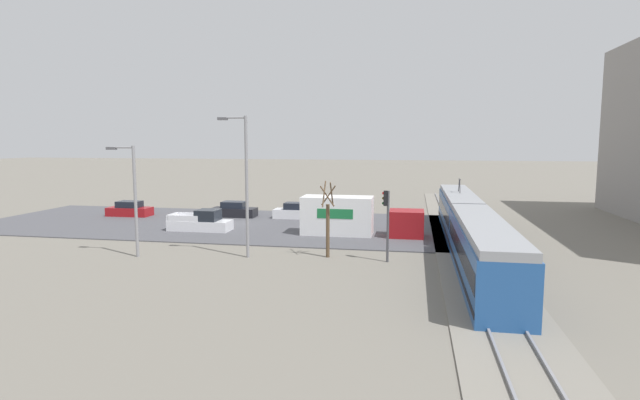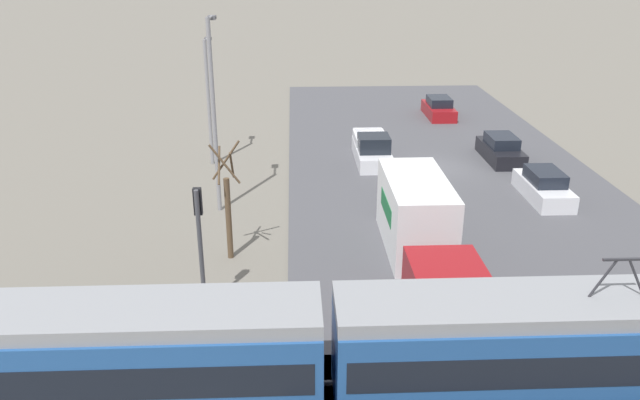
{
  "view_description": "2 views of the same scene",
  "coord_description": "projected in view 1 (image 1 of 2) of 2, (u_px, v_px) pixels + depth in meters",
  "views": [
    {
      "loc": [
        42.88,
        16.4,
        7.6
      ],
      "look_at": [
        8.39,
        9.88,
        3.44
      ],
      "focal_mm": 28.0,
      "sensor_mm": 36.0,
      "label": 1
    },
    {
      "loc": [
        8.47,
        34.35,
        11.97
      ],
      "look_at": [
        7.52,
        12.4,
        3.11
      ],
      "focal_mm": 35.0,
      "sensor_mm": 36.0,
      "label": 2
    }
  ],
  "objects": [
    {
      "name": "road_surface",
      "position": [
        231.0,
        224.0,
        45.76
      ],
      "size": [
        17.59,
        46.67,
        0.08
      ],
      "color": "#4C4C51",
      "rests_on": "ground"
    },
    {
      "name": "light_rail_tram",
      "position": [
        468.0,
        228.0,
        34.4
      ],
      "size": [
        30.65,
        2.56,
        4.38
      ],
      "color": "#235193",
      "rests_on": "ground"
    },
    {
      "name": "street_lamp_near_crossing",
      "position": [
        132.0,
        192.0,
        32.51
      ],
      "size": [
        0.36,
        1.95,
        7.31
      ],
      "color": "gray",
      "rests_on": "ground"
    },
    {
      "name": "street_lamp_mid_block",
      "position": [
        244.0,
        178.0,
        32.22
      ],
      "size": [
        0.36,
        1.95,
        9.21
      ],
      "color": "gray",
      "rests_on": "ground"
    },
    {
      "name": "box_truck",
      "position": [
        354.0,
        217.0,
        40.11
      ],
      "size": [
        2.51,
        9.72,
        3.08
      ],
      "color": "maroon",
      "rests_on": "ground"
    },
    {
      "name": "traffic_light_pole",
      "position": [
        387.0,
        215.0,
        31.21
      ],
      "size": [
        0.28,
        0.47,
        4.53
      ],
      "color": "#47474C",
      "rests_on": "ground"
    },
    {
      "name": "sedan_car_2",
      "position": [
        130.0,
        210.0,
        50.38
      ],
      "size": [
        1.87,
        4.33,
        1.5
      ],
      "rotation": [
        0.0,
        0.0,
        3.14
      ],
      "color": "maroon",
      "rests_on": "ground"
    },
    {
      "name": "pickup_truck",
      "position": [
        201.0,
        222.0,
        42.19
      ],
      "size": [
        1.96,
        5.25,
        1.78
      ],
      "color": "silver",
      "rests_on": "ground"
    },
    {
      "name": "street_tree",
      "position": [
        328.0,
        223.0,
        32.55
      ],
      "size": [
        1.18,
        0.98,
        5.0
      ],
      "color": "brown",
      "rests_on": "ground"
    },
    {
      "name": "sedan_car_0",
      "position": [
        297.0,
        212.0,
        48.85
      ],
      "size": [
        1.77,
        4.42,
        1.53
      ],
      "color": "silver",
      "rests_on": "ground"
    },
    {
      "name": "rail_bed",
      "position": [
        458.0,
        231.0,
        42.04
      ],
      "size": [
        60.64,
        4.4,
        0.22
      ],
      "color": "gray",
      "rests_on": "ground"
    },
    {
      "name": "ground_plane",
      "position": [
        231.0,
        224.0,
        45.76
      ],
      "size": [
        320.0,
        320.0,
        0.0
      ],
      "primitive_type": "plane",
      "color": "slate"
    },
    {
      "name": "sedan_car_1",
      "position": [
        234.0,
        210.0,
        49.82
      ],
      "size": [
        1.85,
        4.43,
        1.53
      ],
      "color": "black",
      "rests_on": "ground"
    }
  ]
}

